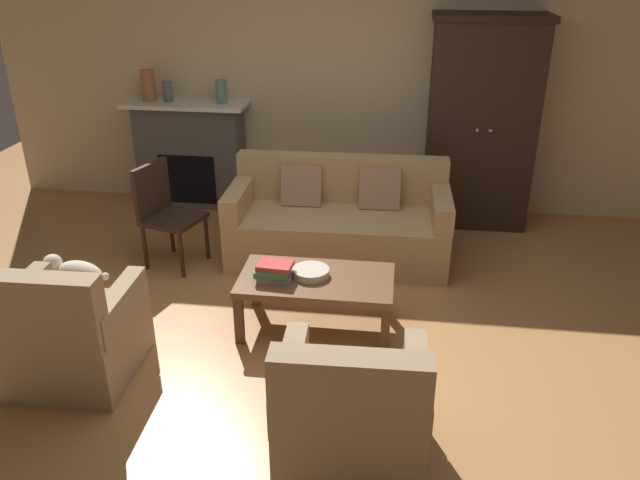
% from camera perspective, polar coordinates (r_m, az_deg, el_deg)
% --- Properties ---
extents(ground_plane, '(9.60, 9.60, 0.00)m').
position_cam_1_polar(ground_plane, '(4.67, -1.62, -8.03)').
color(ground_plane, '#B27A47').
extents(back_wall, '(7.20, 0.10, 2.80)m').
position_cam_1_polar(back_wall, '(6.54, 1.85, 14.97)').
color(back_wall, beige).
rests_on(back_wall, ground).
extents(fireplace, '(1.26, 0.48, 1.12)m').
position_cam_1_polar(fireplace, '(6.83, -11.65, 7.72)').
color(fireplace, '#4C4947').
rests_on(fireplace, ground).
extents(armoire, '(1.06, 0.57, 2.02)m').
position_cam_1_polar(armoire, '(6.31, 14.43, 10.22)').
color(armoire, black).
rests_on(armoire, ground).
extents(couch, '(1.93, 0.88, 0.86)m').
position_cam_1_polar(couch, '(5.58, 1.72, 1.50)').
color(couch, tan).
rests_on(couch, ground).
extents(coffee_table, '(1.10, 0.60, 0.42)m').
position_cam_1_polar(coffee_table, '(4.49, -0.35, -4.03)').
color(coffee_table, brown).
rests_on(coffee_table, ground).
extents(fruit_bowl, '(0.26, 0.26, 0.05)m').
position_cam_1_polar(fruit_bowl, '(4.47, -0.83, -2.96)').
color(fruit_bowl, beige).
rests_on(fruit_bowl, coffee_table).
extents(book_stack, '(0.27, 0.19, 0.13)m').
position_cam_1_polar(book_stack, '(4.42, -4.22, -2.88)').
color(book_stack, gray).
rests_on(book_stack, coffee_table).
extents(mantel_vase_terracotta, '(0.14, 0.14, 0.31)m').
position_cam_1_polar(mantel_vase_terracotta, '(6.77, -15.36, 13.41)').
color(mantel_vase_terracotta, '#A86042').
rests_on(mantel_vase_terracotta, fireplace).
extents(mantel_vase_slate, '(0.10, 0.10, 0.20)m').
position_cam_1_polar(mantel_vase_slate, '(6.71, -13.68, 13.00)').
color(mantel_vase_slate, '#565B66').
rests_on(mantel_vase_slate, fireplace).
extents(mantel_vase_jade, '(0.11, 0.11, 0.23)m').
position_cam_1_polar(mantel_vase_jade, '(6.53, -8.97, 13.20)').
color(mantel_vase_jade, slate).
rests_on(mantel_vase_jade, fireplace).
extents(armchair_near_left, '(0.80, 0.79, 0.88)m').
position_cam_1_polar(armchair_near_left, '(4.33, -21.85, -8.04)').
color(armchair_near_left, '#997F60').
rests_on(armchair_near_left, ground).
extents(armchair_near_right, '(0.80, 0.79, 0.88)m').
position_cam_1_polar(armchair_near_right, '(3.43, 2.86, -15.70)').
color(armchair_near_right, '#997F60').
rests_on(armchair_near_right, ground).
extents(side_chair_wooden, '(0.55, 0.55, 0.90)m').
position_cam_1_polar(side_chair_wooden, '(5.55, -13.98, 2.80)').
color(side_chair_wooden, black).
rests_on(side_chair_wooden, ground).
extents(dog, '(0.57, 0.26, 0.39)m').
position_cam_1_polar(dog, '(5.22, -21.27, -2.94)').
color(dog, beige).
rests_on(dog, ground).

